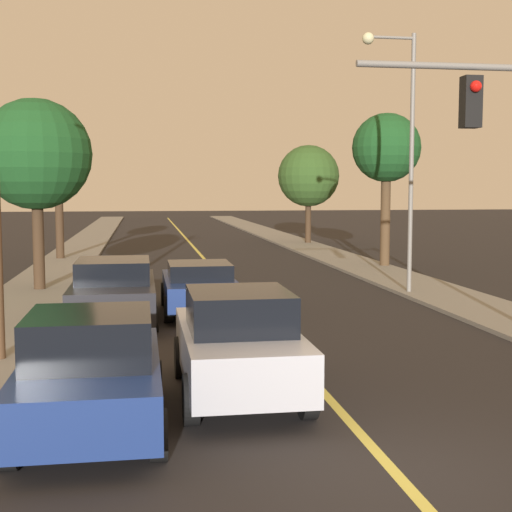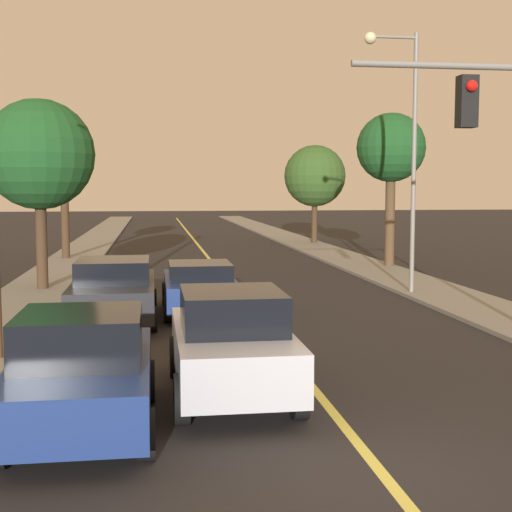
{
  "view_description": "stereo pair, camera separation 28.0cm",
  "coord_description": "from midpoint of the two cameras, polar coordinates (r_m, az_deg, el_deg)",
  "views": [
    {
      "loc": [
        -2.88,
        -7.68,
        3.33
      ],
      "look_at": [
        0.0,
        10.34,
        1.6
      ],
      "focal_mm": 50.0,
      "sensor_mm": 36.0,
      "label": 1
    },
    {
      "loc": [
        -2.61,
        -7.72,
        3.33
      ],
      "look_at": [
        0.0,
        10.34,
        1.6
      ],
      "focal_mm": 50.0,
      "sensor_mm": 36.0,
      "label": 2
    }
  ],
  "objects": [
    {
      "name": "ground_plane",
      "position": [
        8.83,
        10.18,
        -16.82
      ],
      "size": [
        200.0,
        200.0,
        0.0
      ],
      "primitive_type": "plane",
      "color": "black"
    },
    {
      "name": "road_surface",
      "position": [
        43.91,
        -5.48,
        1.04
      ],
      "size": [
        10.01,
        80.0,
        0.01
      ],
      "color": "black",
      "rests_on": "ground"
    },
    {
      "name": "sidewalk_left",
      "position": [
        43.96,
        -13.64,
        0.99
      ],
      "size": [
        2.5,
        80.0,
        0.12
      ],
      "color": "gray",
      "rests_on": "ground"
    },
    {
      "name": "sidewalk_right",
      "position": [
        44.74,
        2.54,
        1.21
      ],
      "size": [
        2.5,
        80.0,
        0.12
      ],
      "color": "gray",
      "rests_on": "ground"
    },
    {
      "name": "car_near_lane_front",
      "position": [
        11.42,
        -2.14,
        -6.97
      ],
      "size": [
        1.9,
        4.12,
        1.74
      ],
      "color": "#A5A8B2",
      "rests_on": "ground"
    },
    {
      "name": "car_near_lane_second",
      "position": [
        19.13,
        -4.98,
        -2.42
      ],
      "size": [
        1.97,
        4.23,
        1.38
      ],
      "color": "navy",
      "rests_on": "ground"
    },
    {
      "name": "car_outer_lane_front",
      "position": [
        10.12,
        -13.84,
        -9.04
      ],
      "size": [
        1.97,
        4.0,
        1.67
      ],
      "color": "navy",
      "rests_on": "ground"
    },
    {
      "name": "car_outer_lane_second",
      "position": [
        18.11,
        -11.73,
        -2.71
      ],
      "size": [
        2.11,
        4.75,
        1.6
      ],
      "color": "black",
      "rests_on": "ground"
    },
    {
      "name": "streetlamp_right",
      "position": [
        22.56,
        11.17,
        9.82
      ],
      "size": [
        1.7,
        0.36,
        7.91
      ],
      "color": "slate",
      "rests_on": "ground"
    },
    {
      "name": "tree_left_near",
      "position": [
        23.81,
        -17.52,
        7.72
      ],
      "size": [
        3.51,
        3.51,
        6.05
      ],
      "color": "#3D2B1C",
      "rests_on": "ground"
    },
    {
      "name": "tree_left_far",
      "position": [
        34.18,
        -15.82,
        8.32
      ],
      "size": [
        2.6,
        2.6,
        6.47
      ],
      "color": "#3D2B1C",
      "rests_on": "ground"
    },
    {
      "name": "tree_right_near",
      "position": [
        30.27,
        10.14,
        8.39
      ],
      "size": [
        2.85,
        2.85,
        6.33
      ],
      "color": "#4C3823",
      "rests_on": "ground"
    },
    {
      "name": "tree_right_far",
      "position": [
        42.59,
        4.03,
        6.39
      ],
      "size": [
        3.63,
        3.63,
        5.79
      ],
      "color": "#3D2B1C",
      "rests_on": "ground"
    }
  ]
}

